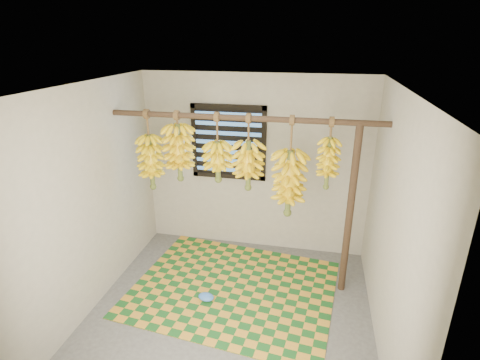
% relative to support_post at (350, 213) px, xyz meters
% --- Properties ---
extents(floor, '(3.00, 3.00, 0.01)m').
position_rel_support_post_xyz_m(floor, '(-1.20, -0.70, -1.00)').
color(floor, '#4B4B4B').
rests_on(floor, ground).
extents(ceiling, '(3.00, 3.00, 0.01)m').
position_rel_support_post_xyz_m(ceiling, '(-1.20, -0.70, 1.40)').
color(ceiling, silver).
rests_on(ceiling, wall_back).
extents(wall_back, '(3.00, 0.01, 2.40)m').
position_rel_support_post_xyz_m(wall_back, '(-1.20, 0.80, 0.20)').
color(wall_back, gray).
rests_on(wall_back, floor).
extents(wall_left, '(0.01, 3.00, 2.40)m').
position_rel_support_post_xyz_m(wall_left, '(-2.71, -0.70, 0.20)').
color(wall_left, gray).
rests_on(wall_left, floor).
extents(wall_right, '(0.01, 3.00, 2.40)m').
position_rel_support_post_xyz_m(wall_right, '(0.30, -0.70, 0.20)').
color(wall_right, gray).
rests_on(wall_right, floor).
extents(window, '(1.00, 0.04, 1.00)m').
position_rel_support_post_xyz_m(window, '(-1.55, 0.78, 0.50)').
color(window, black).
rests_on(window, wall_back).
extents(hanging_pole, '(3.00, 0.06, 0.06)m').
position_rel_support_post_xyz_m(hanging_pole, '(-1.20, 0.00, 1.00)').
color(hanging_pole, '#402D1F').
rests_on(hanging_pole, wall_left).
extents(support_post, '(0.08, 0.08, 2.00)m').
position_rel_support_post_xyz_m(support_post, '(0.00, 0.00, 0.00)').
color(support_post, '#402D1F').
rests_on(support_post, floor).
extents(woven_mat, '(2.50, 2.10, 0.01)m').
position_rel_support_post_xyz_m(woven_mat, '(-1.26, -0.26, -0.99)').
color(woven_mat, '#19551F').
rests_on(woven_mat, floor).
extents(plastic_bag, '(0.21, 0.16, 0.08)m').
position_rel_support_post_xyz_m(plastic_bag, '(-1.51, -0.54, -0.95)').
color(plastic_bag, '#3B76DD').
rests_on(plastic_bag, woven_mat).
extents(banana_bunch_a, '(0.30, 0.30, 0.95)m').
position_rel_support_post_xyz_m(banana_bunch_a, '(-2.30, 0.00, 0.43)').
color(banana_bunch_a, brown).
rests_on(banana_bunch_a, hanging_pole).
extents(banana_bunch_b, '(0.36, 0.36, 0.81)m').
position_rel_support_post_xyz_m(banana_bunch_b, '(-1.94, -0.00, 0.57)').
color(banana_bunch_b, brown).
rests_on(banana_bunch_b, hanging_pole).
extents(banana_bunch_c, '(0.32, 0.32, 0.79)m').
position_rel_support_post_xyz_m(banana_bunch_c, '(-1.49, 0.00, 0.49)').
color(banana_bunch_c, brown).
rests_on(banana_bunch_c, hanging_pole).
extents(banana_bunch_d, '(0.35, 0.35, 0.86)m').
position_rel_support_post_xyz_m(banana_bunch_d, '(-1.14, 0.00, 0.47)').
color(banana_bunch_d, brown).
rests_on(banana_bunch_d, hanging_pole).
extents(banana_bunch_e, '(0.36, 0.36, 1.13)m').
position_rel_support_post_xyz_m(banana_bunch_e, '(-0.68, -0.00, 0.30)').
color(banana_bunch_e, brown).
rests_on(banana_bunch_e, hanging_pole).
extents(banana_bunch_f, '(0.24, 0.24, 0.78)m').
position_rel_support_post_xyz_m(banana_bunch_f, '(-0.28, 0.00, 0.56)').
color(banana_bunch_f, brown).
rests_on(banana_bunch_f, hanging_pole).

